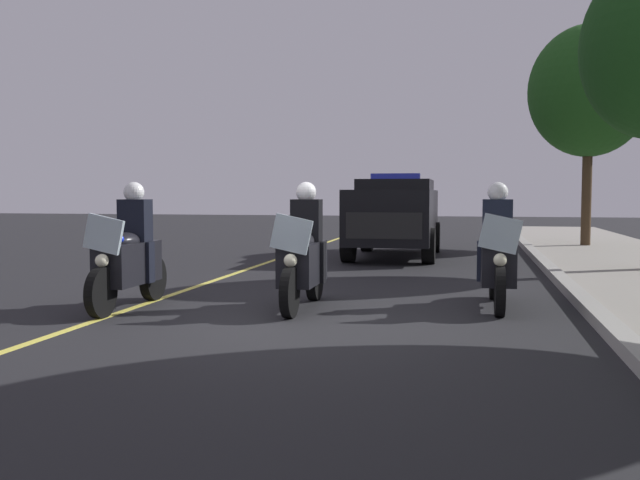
# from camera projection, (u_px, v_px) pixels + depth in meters

# --- Properties ---
(ground_plane) EXTENTS (80.00, 80.00, 0.00)m
(ground_plane) POSITION_uv_depth(u_px,v_px,m) (294.00, 322.00, 8.49)
(ground_plane) COLOR black
(curb_strip) EXTENTS (48.00, 0.24, 0.15)m
(curb_strip) POSITION_uv_depth(u_px,v_px,m) (610.00, 328.00, 7.71)
(curb_strip) COLOR #9E9B93
(curb_strip) RESTS_ON ground
(lane_stripe_center) EXTENTS (48.00, 0.12, 0.01)m
(lane_stripe_center) POSITION_uv_depth(u_px,v_px,m) (114.00, 314.00, 8.99)
(lane_stripe_center) COLOR #E0D14C
(lane_stripe_center) RESTS_ON ground
(police_motorcycle_lead_left) EXTENTS (2.14, 0.56, 1.72)m
(police_motorcycle_lead_left) POSITION_uv_depth(u_px,v_px,m) (129.00, 257.00, 9.43)
(police_motorcycle_lead_left) COLOR black
(police_motorcycle_lead_left) RESTS_ON ground
(police_motorcycle_lead_right) EXTENTS (2.14, 0.56, 1.72)m
(police_motorcycle_lead_right) POSITION_uv_depth(u_px,v_px,m) (303.00, 257.00, 9.44)
(police_motorcycle_lead_right) COLOR black
(police_motorcycle_lead_right) RESTS_ON ground
(police_motorcycle_trailing) EXTENTS (2.14, 0.56, 1.72)m
(police_motorcycle_trailing) POSITION_uv_depth(u_px,v_px,m) (497.00, 256.00, 9.53)
(police_motorcycle_trailing) COLOR black
(police_motorcycle_trailing) RESTS_ON ground
(police_suv) EXTENTS (4.93, 2.13, 2.05)m
(police_suv) POSITION_uv_depth(u_px,v_px,m) (395.00, 214.00, 17.08)
(police_suv) COLOR black
(police_suv) RESTS_ON ground
(tree_behind_suv) EXTENTS (3.32, 3.32, 6.16)m
(tree_behind_suv) POSITION_uv_depth(u_px,v_px,m) (589.00, 91.00, 19.42)
(tree_behind_suv) COLOR #42301E
(tree_behind_suv) RESTS_ON sidewalk_strip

